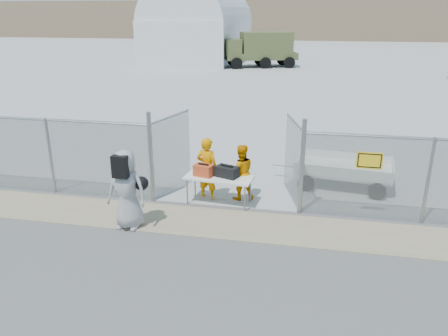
% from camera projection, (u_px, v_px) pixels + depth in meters
% --- Properties ---
extents(ground, '(160.00, 160.00, 0.00)m').
position_uv_depth(ground, '(207.00, 243.00, 9.92)').
color(ground, '#525252').
extents(tarmac_inside, '(160.00, 80.00, 0.01)m').
position_uv_depth(tarmac_inside, '(294.00, 59.00, 48.69)').
color(tarmac_inside, '#A7A7A7').
rests_on(tarmac_inside, ground).
extents(dirt_strip, '(44.00, 1.60, 0.01)m').
position_uv_depth(dirt_strip, '(216.00, 223.00, 10.84)').
color(dirt_strip, gray).
rests_on(dirt_strip, ground).
extents(distant_hills, '(140.00, 6.00, 9.00)m').
position_uv_depth(distant_hills, '(332.00, 14.00, 79.49)').
color(distant_hills, '#7F684F').
rests_on(distant_hills, ground).
extents(chain_link_fence, '(40.00, 0.20, 2.20)m').
position_uv_depth(chain_link_fence, '(224.00, 168.00, 11.39)').
color(chain_link_fence, gray).
rests_on(chain_link_fence, ground).
extents(quonset_hangar, '(9.00, 18.00, 8.00)m').
position_uv_depth(quonset_hangar, '(202.00, 21.00, 47.34)').
color(quonset_hangar, silver).
rests_on(quonset_hangar, ground).
extents(folding_table, '(1.88, 0.94, 0.77)m').
position_uv_depth(folding_table, '(219.00, 190.00, 11.85)').
color(folding_table, white).
rests_on(folding_table, ground).
extents(orange_bag, '(0.56, 0.44, 0.31)m').
position_uv_depth(orange_bag, '(204.00, 170.00, 11.74)').
color(orange_bag, '#C94620').
rests_on(orange_bag, folding_table).
extents(black_duffel, '(0.68, 0.54, 0.29)m').
position_uv_depth(black_duffel, '(227.00, 172.00, 11.67)').
color(black_duffel, black).
rests_on(black_duffel, folding_table).
extents(security_worker_left, '(0.74, 0.58, 1.77)m').
position_uv_depth(security_worker_left, '(207.00, 169.00, 11.98)').
color(security_worker_left, orange).
rests_on(security_worker_left, ground).
extents(security_worker_right, '(0.93, 0.83, 1.58)m').
position_uv_depth(security_worker_right, '(241.00, 172.00, 11.99)').
color(security_worker_right, orange).
rests_on(security_worker_right, ground).
extents(visitor, '(0.98, 0.67, 1.96)m').
position_uv_depth(visitor, '(127.00, 190.00, 10.33)').
color(visitor, '#969696').
rests_on(visitor, ground).
extents(utility_trailer, '(3.82, 2.30, 0.87)m').
position_uv_depth(utility_trailer, '(343.00, 172.00, 13.04)').
color(utility_trailer, white).
rests_on(utility_trailer, ground).
extents(military_truck, '(7.12, 4.48, 3.19)m').
position_uv_depth(military_truck, '(261.00, 50.00, 40.94)').
color(military_truck, brown).
rests_on(military_truck, ground).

